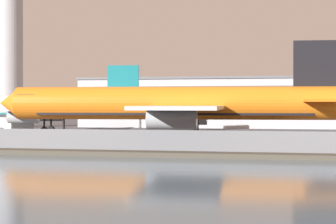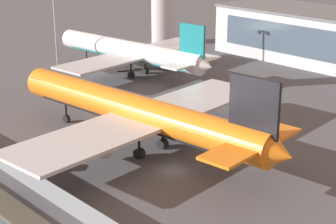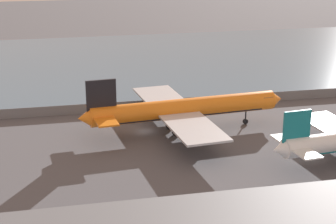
# 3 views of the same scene
# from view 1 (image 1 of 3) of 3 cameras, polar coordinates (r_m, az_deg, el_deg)

# --- Properties ---
(ground_plane) EXTENTS (500.00, 500.00, 0.00)m
(ground_plane) POSITION_cam_1_polar(r_m,az_deg,el_deg) (85.46, 6.31, -2.86)
(ground_plane) COLOR #4C4C51
(shoreline_seawall) EXTENTS (320.00, 3.00, 0.50)m
(shoreline_seawall) POSITION_cam_1_polar(r_m,az_deg,el_deg) (65.16, 4.25, -3.77)
(shoreline_seawall) COLOR #474238
(shoreline_seawall) RESTS_ON ground
(perimeter_fence) EXTENTS (280.00, 0.10, 2.51)m
(perimeter_fence) POSITION_cam_1_polar(r_m,az_deg,el_deg) (69.54, 4.81, -2.65)
(perimeter_fence) COLOR slate
(perimeter_fence) RESTS_ON ground
(cargo_jet_orange) EXTENTS (49.02, 42.51, 13.73)m
(cargo_jet_orange) POSITION_cam_1_polar(r_m,az_deg,el_deg) (88.00, 0.96, 0.66)
(cargo_jet_orange) COLOR orange
(cargo_jet_orange) RESTS_ON ground
(passenger_jet_white_teal) EXTENTS (42.53, 36.80, 12.27)m
(passenger_jet_white_teal) POSITION_cam_1_polar(r_m,az_deg,el_deg) (121.20, -11.34, 0.40)
(passenger_jet_white_teal) COLOR white
(passenger_jet_white_teal) RESTS_ON ground
(baggage_tug) EXTENTS (3.48, 3.28, 1.80)m
(baggage_tug) POSITION_cam_1_polar(r_m,az_deg,el_deg) (75.95, -3.11, -2.70)
(baggage_tug) COLOR #19519E
(baggage_tug) RESTS_ON ground
(ops_van) EXTENTS (4.15, 5.60, 2.48)m
(ops_van) POSITION_cam_1_polar(r_m,az_deg,el_deg) (122.87, -12.90, -1.18)
(ops_van) COLOR white
(ops_van) RESTS_ON ground
(control_tower) EXTENTS (11.76, 11.76, 44.45)m
(control_tower) POSITION_cam_1_polar(r_m,az_deg,el_deg) (153.05, -13.63, 8.23)
(control_tower) COLOR #ADADB2
(control_tower) RESTS_ON ground
(terminal_building) EXTENTS (96.29, 18.72, 11.25)m
(terminal_building) POSITION_cam_1_polar(r_m,az_deg,el_deg) (148.58, 10.95, 0.83)
(terminal_building) COLOR #B2B2B7
(terminal_building) RESTS_ON ground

